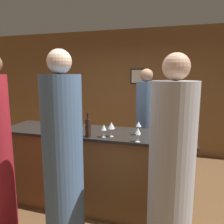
{
  "coord_description": "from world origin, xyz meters",
  "views": [
    {
      "loc": [
        1.03,
        -2.6,
        1.79
      ],
      "look_at": [
        0.23,
        0.1,
        1.3
      ],
      "focal_mm": 35.0,
      "sensor_mm": 36.0,
      "label": 1
    }
  ],
  "objects": [
    {
      "name": "guest_0",
      "position": [
        1.01,
        -0.74,
        0.91
      ],
      "size": [
        0.39,
        0.39,
        1.96
      ],
      "color": "#B2B2B7",
      "rests_on": "ground_plane"
    },
    {
      "name": "wine_glass_5",
      "position": [
        0.94,
        -0.02,
        1.19
      ],
      "size": [
        0.07,
        0.07,
        0.17
      ],
      "color": "silver",
      "rests_on": "bar_counter"
    },
    {
      "name": "bartender",
      "position": [
        0.57,
        0.84,
        0.88
      ],
      "size": [
        0.31,
        0.31,
        1.88
      ],
      "rotation": [
        0.0,
        0.0,
        3.14
      ],
      "color": "#4C6B93",
      "rests_on": "ground_plane"
    },
    {
      "name": "wine_glass_6",
      "position": [
        0.22,
        -0.23,
        1.17
      ],
      "size": [
        0.07,
        0.07,
        0.15
      ],
      "color": "silver",
      "rests_on": "bar_counter"
    },
    {
      "name": "wine_glass_4",
      "position": [
        0.64,
        -0.3,
        1.18
      ],
      "size": [
        0.07,
        0.07,
        0.16
      ],
      "color": "silver",
      "rests_on": "bar_counter"
    },
    {
      "name": "wine_glass_1",
      "position": [
        -0.26,
        -0.26,
        1.17
      ],
      "size": [
        0.06,
        0.06,
        0.16
      ],
      "color": "silver",
      "rests_on": "bar_counter"
    },
    {
      "name": "wine_glass_0",
      "position": [
        0.3,
        -0.18,
        1.19
      ],
      "size": [
        0.08,
        0.08,
        0.18
      ],
      "color": "silver",
      "rests_on": "bar_counter"
    },
    {
      "name": "wine_glass_2",
      "position": [
        0.82,
        -0.01,
        1.16
      ],
      "size": [
        0.06,
        0.06,
        0.14
      ],
      "color": "silver",
      "rests_on": "bar_counter"
    },
    {
      "name": "bar_counter",
      "position": [
        0.0,
        0.0,
        0.53
      ],
      "size": [
        2.55,
        0.69,
        1.05
      ],
      "color": "brown",
      "rests_on": "ground_plane"
    },
    {
      "name": "wine_glass_3",
      "position": [
        0.6,
        -0.02,
        1.19
      ],
      "size": [
        0.07,
        0.07,
        0.17
      ],
      "color": "silver",
      "rests_on": "bar_counter"
    },
    {
      "name": "guest_1",
      "position": [
        -0.01,
        -0.8,
        0.94
      ],
      "size": [
        0.39,
        0.39,
        2.02
      ],
      "color": "#4C6B93",
      "rests_on": "ground_plane"
    },
    {
      "name": "ground_plane",
      "position": [
        0.0,
        0.0,
        0.0
      ],
      "size": [
        14.0,
        14.0,
        0.0
      ],
      "primitive_type": "plane",
      "color": "brown"
    },
    {
      "name": "wine_bottle_0",
      "position": [
        0.04,
        -0.27,
        1.17
      ],
      "size": [
        0.07,
        0.07,
        0.3
      ],
      "color": "black",
      "rests_on": "bar_counter"
    },
    {
      "name": "back_wall",
      "position": [
        0.0,
        2.43,
        1.4
      ],
      "size": [
        8.0,
        0.08,
        2.8
      ],
      "color": "brown",
      "rests_on": "ground_plane"
    }
  ]
}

